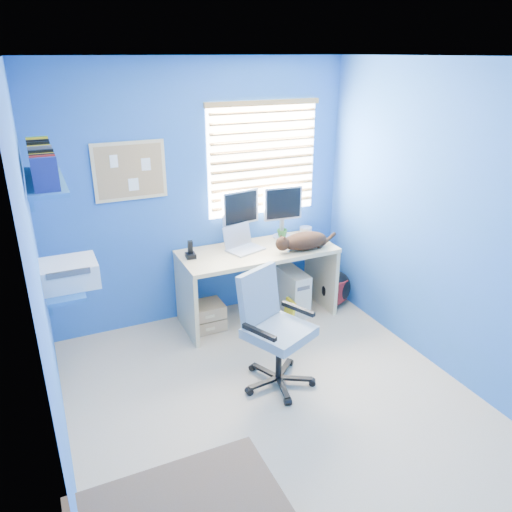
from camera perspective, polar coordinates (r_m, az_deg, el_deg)
name	(u,v)px	position (r m, az deg, el deg)	size (l,w,h in m)	color
floor	(273,400)	(4.07, 1.96, -16.08)	(3.00, 3.20, 0.00)	#C1AC96
ceiling	(279,56)	(3.19, 2.59, 21.83)	(3.00, 3.20, 0.00)	white
wall_back	(201,195)	(4.84, -6.35, 6.90)	(3.00, 0.01, 2.50)	#2462AE
wall_front	(447,381)	(2.29, 20.96, -13.19)	(3.00, 0.01, 2.50)	#2462AE
wall_left	(41,292)	(3.12, -23.31, -3.82)	(0.01, 3.20, 2.50)	#2462AE
wall_right	(442,223)	(4.29, 20.49, 3.56)	(0.01, 3.20, 2.50)	#2462AE
desk	(257,284)	(5.00, 0.17, -3.23)	(1.52, 0.65, 0.74)	#E3C985
laptop	(245,240)	(4.80, -1.23, 1.88)	(0.33, 0.26, 0.22)	silver
monitor_left	(240,217)	(4.96, -1.83, 4.52)	(0.40, 0.12, 0.54)	silver
monitor_right	(282,212)	(5.10, 2.99, 5.00)	(0.40, 0.12, 0.54)	silver
phone	(190,249)	(4.68, -7.52, 0.78)	(0.09, 0.11, 0.17)	black
mug	(282,234)	(5.13, 3.00, 2.51)	(0.10, 0.09, 0.10)	#2E7B31
cd_spindle	(306,230)	(5.31, 5.71, 2.97)	(0.13, 0.13, 0.07)	silver
cat	(305,241)	(4.87, 5.59, 1.74)	(0.47, 0.25, 0.17)	black
tower_pc	(293,291)	(5.20, 4.20, -4.01)	(0.19, 0.44, 0.45)	beige
drawer_boxes	(205,316)	(4.93, -5.81, -6.84)	(0.35, 0.28, 0.27)	tan
yellow_book	(290,311)	(5.03, 3.85, -6.30)	(0.03, 0.17, 0.24)	yellow
backpack	(336,288)	(5.39, 9.14, -3.68)	(0.33, 0.25, 0.38)	black
office_chair	(274,344)	(4.06, 2.09, -9.99)	(0.73, 0.73, 0.95)	black
window_blinds	(263,159)	(4.98, 0.85, 11.01)	(1.15, 0.05, 1.10)	white
corkboard	(130,171)	(4.60, -14.22, 9.39)	(0.64, 0.02, 0.52)	#E3C985
wall_shelves	(54,221)	(3.76, -22.08, 3.74)	(0.42, 0.90, 1.05)	#225DA6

